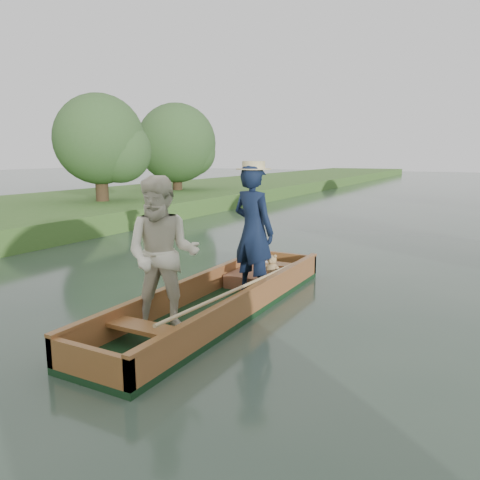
% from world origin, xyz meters
% --- Properties ---
extents(ground, '(120.00, 120.00, 0.00)m').
position_xyz_m(ground, '(0.00, 0.00, 0.00)').
color(ground, '#283D30').
rests_on(ground, ground).
extents(trees_far, '(23.09, 14.63, 4.50)m').
position_xyz_m(trees_far, '(1.07, 9.09, 2.49)').
color(trees_far, '#47331E').
rests_on(trees_far, ground).
extents(punt, '(1.28, 5.00, 2.10)m').
position_xyz_m(punt, '(-0.02, -0.20, 0.76)').
color(punt, black).
rests_on(punt, ground).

